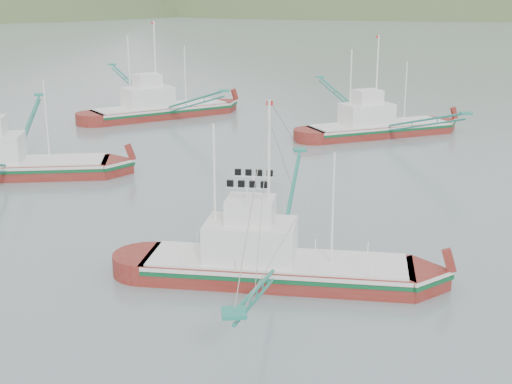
{
  "coord_description": "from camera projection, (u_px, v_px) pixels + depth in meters",
  "views": [
    {
      "loc": [
        -3.44,
        -31.61,
        14.14
      ],
      "look_at": [
        0.0,
        6.0,
        3.2
      ],
      "focal_mm": 50.0,
      "sensor_mm": 36.0,
      "label": 1
    }
  ],
  "objects": [
    {
      "name": "ridge_distant",
      "position": [
        230.0,
        4.0,
        572.76
      ],
      "size": [
        960.0,
        400.0,
        240.0
      ],
      "primitive_type": "ellipsoid",
      "color": "slate",
      "rests_on": "ground"
    },
    {
      "name": "bg_boat_right",
      "position": [
        378.0,
        116.0,
        69.42
      ],
      "size": [
        14.78,
        25.25,
        10.48
      ],
      "rotation": [
        0.0,
        0.0,
        0.29
      ],
      "color": "maroon",
      "rests_on": "ground"
    },
    {
      "name": "bg_boat_left",
      "position": [
        7.0,
        158.0,
        54.54
      ],
      "size": [
        14.71,
        26.59,
        10.75
      ],
      "rotation": [
        0.0,
        0.0,
        0.01
      ],
      "color": "maroon",
      "rests_on": "ground"
    },
    {
      "name": "ground",
      "position": [
        267.0,
        290.0,
        34.47
      ],
      "size": [
        1200.0,
        1200.0,
        0.0
      ],
      "primitive_type": "plane",
      "color": "slate",
      "rests_on": "ground"
    },
    {
      "name": "bg_boat_far",
      "position": [
        160.0,
        96.0,
        79.04
      ],
      "size": [
        17.24,
        26.19,
        11.33
      ],
      "rotation": [
        0.0,
        0.0,
        0.48
      ],
      "color": "maroon",
      "rests_on": "ground"
    },
    {
      "name": "main_boat",
      "position": [
        274.0,
        247.0,
        35.06
      ],
      "size": [
        13.77,
        23.72,
        9.76
      ],
      "rotation": [
        0.0,
        0.0,
        -0.24
      ],
      "color": "maroon",
      "rests_on": "ground"
    }
  ]
}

